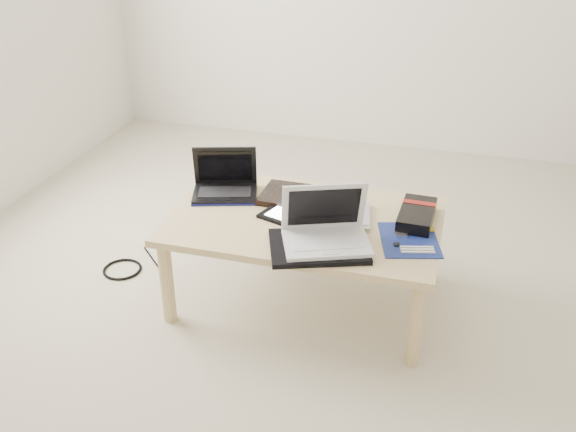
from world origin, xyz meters
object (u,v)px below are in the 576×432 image
(coffee_table, at_px, (305,228))
(gpu_box, at_px, (417,215))
(netbook, at_px, (225,184))
(white_laptop, at_px, (326,230))

(coffee_table, height_order, gpu_box, gpu_box)
(coffee_table, xyz_separation_m, netbook, (-0.40, 0.13, 0.09))
(netbook, height_order, white_laptop, white_laptop)
(gpu_box, bearing_deg, coffee_table, -168.22)
(white_laptop, relative_size, gpu_box, 1.41)
(coffee_table, xyz_separation_m, white_laptop, (0.13, -0.19, 0.11))
(gpu_box, bearing_deg, white_laptop, -137.69)
(netbook, bearing_deg, coffee_table, -17.50)
(white_laptop, bearing_deg, gpu_box, 42.31)
(white_laptop, bearing_deg, coffee_table, 123.24)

